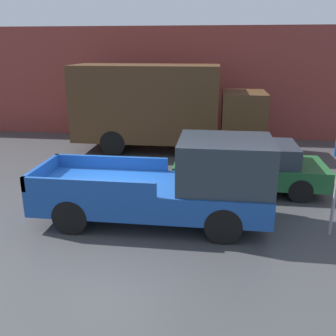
% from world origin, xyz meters
% --- Properties ---
extents(ground_plane, '(60.00, 60.00, 0.00)m').
position_xyz_m(ground_plane, '(0.00, 0.00, 0.00)').
color(ground_plane, '#3D3D3F').
extents(building_wall, '(28.00, 0.15, 5.05)m').
position_xyz_m(building_wall, '(0.00, 9.34, 2.52)').
color(building_wall, brown).
rests_on(building_wall, ground).
extents(pickup_truck, '(5.64, 2.00, 2.15)m').
position_xyz_m(pickup_truck, '(1.68, 0.01, 1.01)').
color(pickup_truck, '#194799').
rests_on(pickup_truck, ground).
extents(car, '(4.43, 1.93, 1.44)m').
position_xyz_m(car, '(3.66, 2.57, 0.74)').
color(car, '#1E592D').
rests_on(car, ground).
extents(delivery_truck, '(7.66, 2.38, 3.47)m').
position_xyz_m(delivery_truck, '(0.37, 6.70, 1.86)').
color(delivery_truck, '#472D19').
rests_on(delivery_truck, ground).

